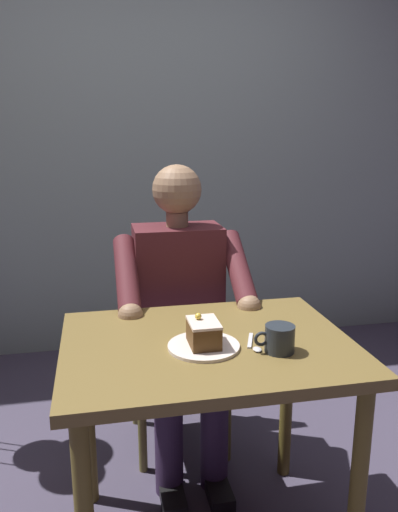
{
  "coord_description": "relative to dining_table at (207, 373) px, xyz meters",
  "views": [
    {
      "loc": [
        0.32,
        1.42,
        1.38
      ],
      "look_at": [
        0.01,
        -0.1,
        0.99
      ],
      "focal_mm": 35.19,
      "sensor_mm": 36.0,
      "label": 1
    }
  ],
  "objects": [
    {
      "name": "chair",
      "position": [
        0.0,
        -0.67,
        -0.13
      ],
      "size": [
        0.42,
        0.42,
        0.92
      ],
      "color": "brown",
      "rests_on": "ground"
    },
    {
      "name": "dessert_plate",
      "position": [
        0.02,
        0.05,
        0.11
      ],
      "size": [
        0.22,
        0.22,
        0.01
      ],
      "primitive_type": "cylinder",
      "color": "silver",
      "rests_on": "dining_table"
    },
    {
      "name": "seated_person",
      "position": [
        0.0,
        -0.49,
        0.02
      ],
      "size": [
        0.53,
        0.58,
        1.25
      ],
      "color": "#4E1F24",
      "rests_on": "ground"
    },
    {
      "name": "dessert_spoon",
      "position": [
        -0.13,
        0.07,
        0.11
      ],
      "size": [
        0.05,
        0.14,
        0.01
      ],
      "color": "silver",
      "rests_on": "dining_table"
    },
    {
      "name": "coffee_cup",
      "position": [
        -0.19,
        0.12,
        0.15
      ],
      "size": [
        0.12,
        0.09,
        0.08
      ],
      "color": "#232A30",
      "rests_on": "dining_table"
    },
    {
      "name": "cafe_rear_panel",
      "position": [
        0.0,
        -1.77,
        0.86
      ],
      "size": [
        6.4,
        0.12,
        3.0
      ],
      "primitive_type": "cube",
      "color": "gray",
      "rests_on": "ground"
    },
    {
      "name": "cake_slice",
      "position": [
        0.02,
        0.05,
        0.16
      ],
      "size": [
        0.09,
        0.12,
        0.1
      ],
      "color": "#523517",
      "rests_on": "dessert_plate"
    },
    {
      "name": "dining_table",
      "position": [
        0.0,
        0.0,
        0.0
      ],
      "size": [
        0.9,
        0.68,
        0.74
      ],
      "color": "brown",
      "rests_on": "ground"
    }
  ]
}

